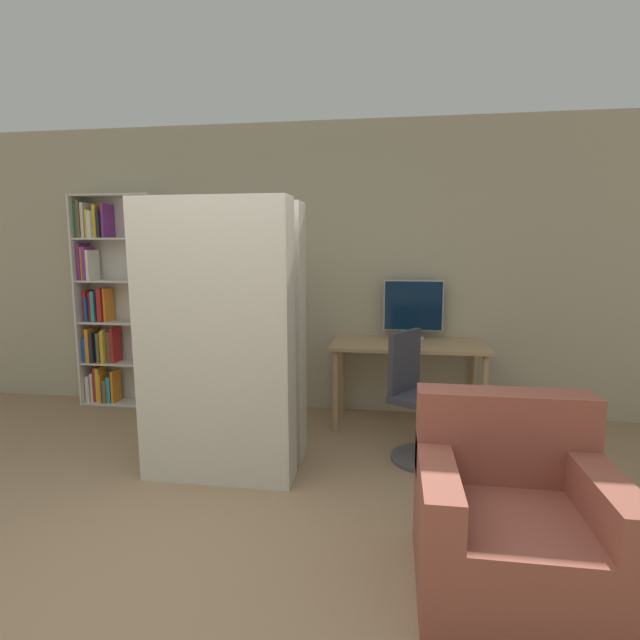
{
  "coord_description": "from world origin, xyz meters",
  "views": [
    {
      "loc": [
        1.0,
        -1.86,
        1.54
      ],
      "look_at": [
        0.49,
        1.55,
        1.05
      ],
      "focal_mm": 28.0,
      "sensor_mm": 36.0,
      "label": 1
    }
  ],
  "objects_px": {
    "bookshelf": "(112,305)",
    "armchair": "(512,519)",
    "monitor": "(413,308)",
    "mattress_far": "(235,333)",
    "office_chair": "(421,408)",
    "mattress_near": "(216,343)"
  },
  "relations": [
    {
      "from": "monitor",
      "to": "office_chair",
      "type": "relative_size",
      "value": 0.57
    },
    {
      "from": "monitor",
      "to": "office_chair",
      "type": "bearing_deg",
      "value": -87.65
    },
    {
      "from": "bookshelf",
      "to": "mattress_near",
      "type": "height_order",
      "value": "bookshelf"
    },
    {
      "from": "mattress_near",
      "to": "bookshelf",
      "type": "bearing_deg",
      "value": 137.36
    },
    {
      "from": "bookshelf",
      "to": "armchair",
      "type": "relative_size",
      "value": 2.42
    },
    {
      "from": "mattress_near",
      "to": "armchair",
      "type": "xyz_separation_m",
      "value": [
        1.7,
        -0.83,
        -0.62
      ]
    },
    {
      "from": "mattress_near",
      "to": "mattress_far",
      "type": "height_order",
      "value": "mattress_near"
    },
    {
      "from": "monitor",
      "to": "mattress_far",
      "type": "xyz_separation_m",
      "value": [
        -1.32,
        -1.09,
        -0.08
      ]
    },
    {
      "from": "monitor",
      "to": "mattress_near",
      "type": "relative_size",
      "value": 0.29
    },
    {
      "from": "monitor",
      "to": "mattress_near",
      "type": "distance_m",
      "value": 1.99
    },
    {
      "from": "mattress_far",
      "to": "armchair",
      "type": "height_order",
      "value": "mattress_far"
    },
    {
      "from": "office_chair",
      "to": "armchair",
      "type": "xyz_separation_m",
      "value": [
        0.34,
        -1.37,
        -0.07
      ]
    },
    {
      "from": "monitor",
      "to": "bookshelf",
      "type": "bearing_deg",
      "value": 179.85
    },
    {
      "from": "bookshelf",
      "to": "armchair",
      "type": "distance_m",
      "value": 4.11
    },
    {
      "from": "monitor",
      "to": "mattress_far",
      "type": "bearing_deg",
      "value": -140.36
    },
    {
      "from": "office_chair",
      "to": "bookshelf",
      "type": "height_order",
      "value": "bookshelf"
    },
    {
      "from": "bookshelf",
      "to": "mattress_near",
      "type": "relative_size",
      "value": 1.1
    },
    {
      "from": "mattress_near",
      "to": "monitor",
      "type": "bearing_deg",
      "value": 48.6
    },
    {
      "from": "armchair",
      "to": "mattress_near",
      "type": "bearing_deg",
      "value": 154.05
    },
    {
      "from": "bookshelf",
      "to": "mattress_far",
      "type": "height_order",
      "value": "bookshelf"
    },
    {
      "from": "monitor",
      "to": "mattress_far",
      "type": "height_order",
      "value": "mattress_far"
    },
    {
      "from": "armchair",
      "to": "office_chair",
      "type": "bearing_deg",
      "value": 104.02
    }
  ]
}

